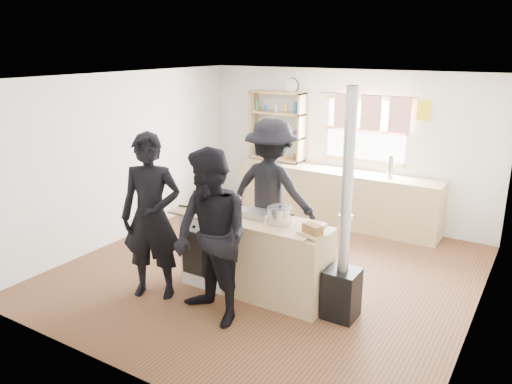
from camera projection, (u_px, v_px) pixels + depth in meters
ground at (268, 272)px, 6.58m from camera, size 5.00×5.00×0.01m
back_counter at (336, 197)px, 8.26m from camera, size 3.40×0.55×0.90m
shelving_unit at (277, 126)px, 8.66m from camera, size 1.00×0.28×1.20m
thermos at (390, 167)px, 7.65m from camera, size 0.10×0.10×0.33m
cooking_island at (255, 256)px, 5.92m from camera, size 1.97×0.64×0.93m
skillet_greens at (201, 208)px, 6.08m from camera, size 0.31×0.31×0.05m
roast_tray at (256, 214)px, 5.85m from camera, size 0.35×0.24×0.07m
stockpot_stove at (232, 205)px, 6.03m from camera, size 0.24×0.24×0.19m
stockpot_counter at (280, 215)px, 5.62m from camera, size 0.29×0.29×0.21m
bread_board at (312, 231)px, 5.28m from camera, size 0.33×0.29×0.12m
flue_heater at (343, 263)px, 5.31m from camera, size 0.35×0.35×2.50m
person_near_left at (151, 217)px, 5.72m from camera, size 0.84×0.72×1.95m
person_near_right at (211, 238)px, 5.18m from camera, size 1.09×0.96×1.89m
person_far at (271, 191)px, 6.72m from camera, size 1.27×0.75×1.95m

